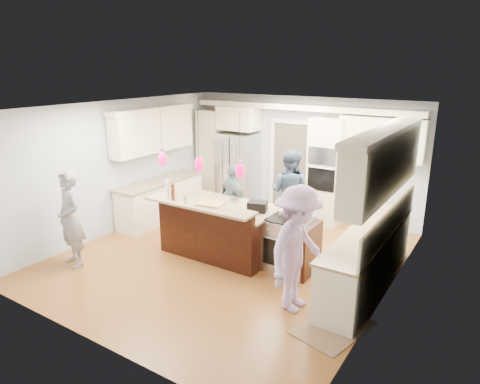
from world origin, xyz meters
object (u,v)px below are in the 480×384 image
object	(u,v)px
refrigerator	(237,170)
island_range	(291,245)
kitchen_island	(221,228)
person_far_left	(290,193)
person_bar_end	(70,219)

from	to	relation	value
refrigerator	island_range	xyz separation A→B (m)	(2.71, -2.49, -0.44)
kitchen_island	person_far_left	xyz separation A→B (m)	(0.64, 1.53, 0.40)
island_range	person_bar_end	world-z (taller)	person_bar_end
island_range	person_far_left	distance (m)	1.70
kitchen_island	person_bar_end	bearing A→B (deg)	-136.44
person_bar_end	person_far_left	world-z (taller)	person_far_left
refrigerator	person_far_left	size ratio (longest dim) A/B	1.01
island_range	person_bar_end	distance (m)	3.79
kitchen_island	island_range	xyz separation A→B (m)	(1.41, 0.08, -0.03)
refrigerator	person_far_left	world-z (taller)	refrigerator
island_range	person_far_left	bearing A→B (deg)	117.88
refrigerator	kitchen_island	world-z (taller)	refrigerator
refrigerator	kitchen_island	xyz separation A→B (m)	(1.30, -2.57, -0.41)
refrigerator	kitchen_island	distance (m)	2.91
refrigerator	island_range	world-z (taller)	refrigerator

